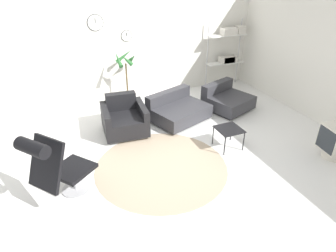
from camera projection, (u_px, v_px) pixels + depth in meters
ground_plane at (169, 156)px, 5.49m from camera, size 12.00×12.00×0.00m
wall_back at (121, 44)px, 7.17m from camera, size 12.00×0.09×2.80m
wall_right at (332, 60)px, 6.04m from camera, size 0.06×12.00×2.80m
round_rug at (161, 167)px, 5.21m from camera, size 2.30×2.30×0.01m
lounge_chair at (54, 164)px, 4.15m from camera, size 1.04×0.97×1.19m
armchair_red at (124, 120)px, 6.15m from camera, size 0.94×0.94×0.75m
couch_low at (178, 111)px, 6.68m from camera, size 1.43×1.27×0.59m
couch_second at (227, 100)px, 7.17m from camera, size 1.21×1.19×0.59m
side_table at (229, 131)px, 5.60m from camera, size 0.45×0.45×0.40m
crt_television at (336, 141)px, 5.31m from camera, size 0.53×0.52×0.64m
potted_plant at (127, 84)px, 7.24m from camera, size 0.47×0.47×1.35m
shelf_unit at (229, 47)px, 8.09m from camera, size 1.07×0.28×1.80m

